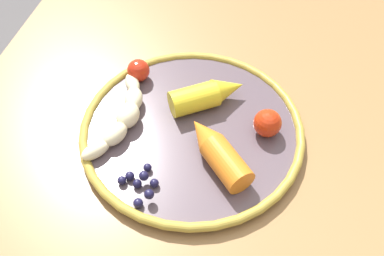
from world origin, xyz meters
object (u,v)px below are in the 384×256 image
carrot_yellow (209,95)px  carrot_orange (217,151)px  banana (123,115)px  tomato_near (138,70)px  dining_table (221,152)px  blueberry_pile (140,184)px  tomato_mid (267,123)px  plate (192,129)px

carrot_yellow → carrot_orange: bearing=-163.5°
banana → tomato_near: (0.08, 0.00, 0.00)m
dining_table → blueberry_pile: (-0.15, 0.08, 0.12)m
blueberry_pile → tomato_mid: bearing=-49.7°
plate → banana: banana is taller
dining_table → carrot_orange: size_ratio=9.30×
banana → tomato_near: bearing=2.5°
carrot_yellow → tomato_near: carrot_yellow is taller
carrot_orange → carrot_yellow: (0.09, 0.03, 0.00)m
dining_table → carrot_orange: 0.16m
plate → tomato_mid: bearing=-81.7°
tomato_near → blueberry_pile: bearing=-162.7°
tomato_near → tomato_mid: (-0.06, -0.20, 0.00)m
banana → blueberry_pile: bearing=-151.3°
banana → carrot_yellow: bearing=-62.2°
dining_table → tomato_mid: bearing=-119.6°
carrot_orange → tomato_near: bearing=49.1°
plate → carrot_orange: bearing=-136.6°
banana → carrot_yellow: 0.12m
banana → blueberry_pile: (-0.10, -0.05, -0.00)m
carrot_orange → tomato_mid: size_ratio=2.85×
dining_table → carrot_orange: carrot_orange is taller
tomato_near → plate: bearing=-128.2°
dining_table → tomato_mid: 0.15m
carrot_orange → tomato_near: 0.18m
tomato_near → tomato_mid: tomato_mid is taller
plate → tomato_mid: size_ratio=8.09×
dining_table → banana: 0.19m
carrot_yellow → blueberry_pile: (-0.15, 0.05, -0.01)m
dining_table → carrot_orange: bearing=-178.3°
plate → dining_table: bearing=-38.6°
dining_table → carrot_orange: (-0.09, -0.00, 0.13)m
banana → carrot_yellow: carrot_yellow is taller
plate → carrot_orange: carrot_orange is taller
banana → carrot_orange: carrot_orange is taller
carrot_yellow → tomato_near: (0.03, 0.11, -0.00)m
plate → carrot_orange: (-0.04, -0.04, 0.02)m
dining_table → plate: (-0.05, 0.04, 0.11)m
tomato_near → tomato_mid: bearing=-107.7°
carrot_orange → carrot_yellow: size_ratio=0.95×
tomato_mid → dining_table: bearing=60.4°
tomato_mid → carrot_orange: bearing=135.2°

